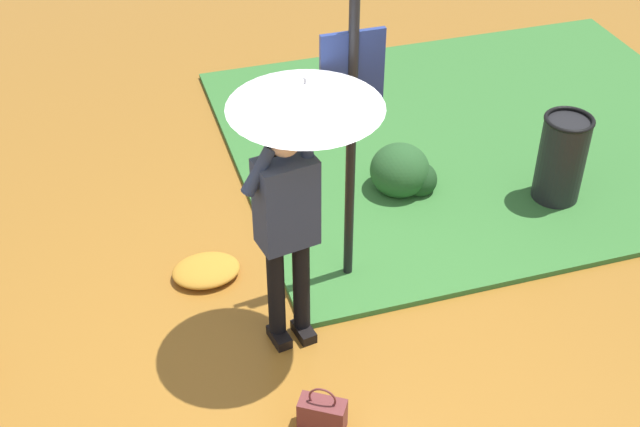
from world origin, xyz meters
name	(u,v)px	position (x,y,z in m)	size (l,w,h in m)	color
ground_plane	(303,359)	(0.00, 0.00, 0.00)	(18.00, 18.00, 0.00)	#9E6623
grass_verge	(483,135)	(2.47, 2.26, 0.03)	(4.80, 4.00, 0.05)	#387533
person_with_umbrella	(297,150)	(0.06, 0.27, 1.55)	(0.96, 0.96, 2.04)	black
info_sign_post	(351,114)	(0.57, 0.75, 1.44)	(0.44, 0.07, 2.30)	black
handbag	(322,415)	(-0.05, -0.60, 0.13)	(0.33, 0.28, 0.37)	brown
trash_bin	(561,160)	(2.60, 1.15, 0.42)	(0.42, 0.42, 0.83)	black
shrub_cluster	(404,172)	(1.39, 1.65, 0.22)	(0.57, 0.52, 0.47)	#285628
leaf_pile_near_person	(206,270)	(-0.48, 1.06, 0.06)	(0.53, 0.42, 0.12)	#C68428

